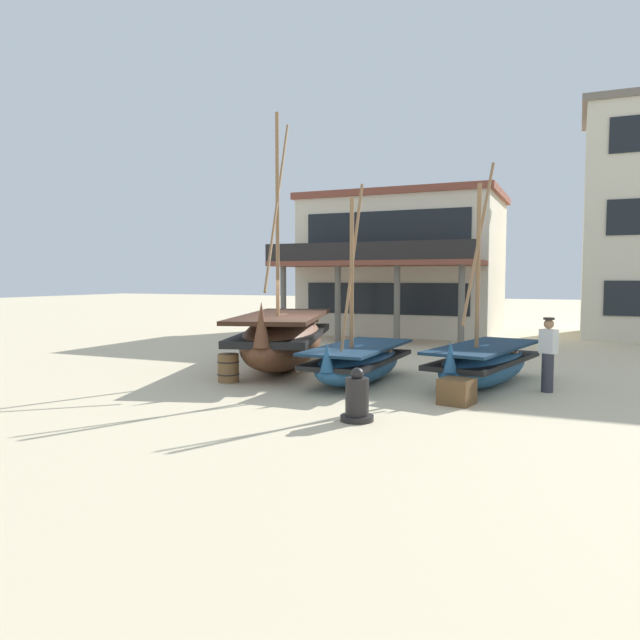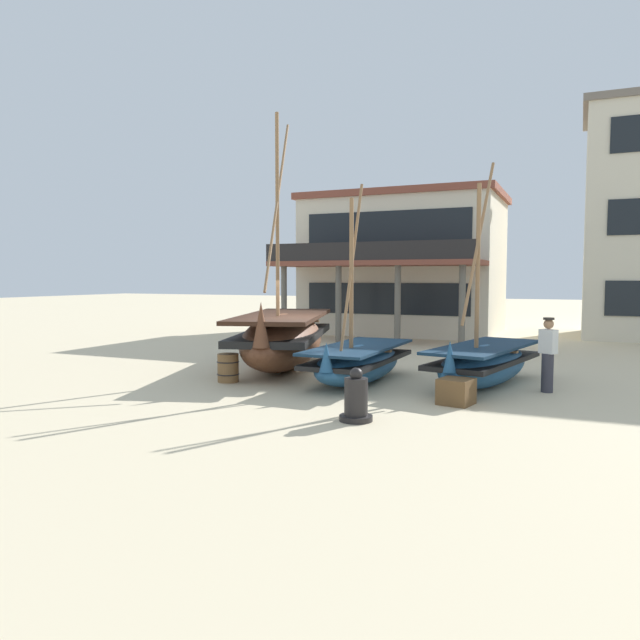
# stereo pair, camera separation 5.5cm
# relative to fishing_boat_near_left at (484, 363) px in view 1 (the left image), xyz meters

# --- Properties ---
(ground_plane) EXTENTS (120.00, 120.00, 0.00)m
(ground_plane) POSITION_rel_fishing_boat_near_left_xyz_m (-4.53, -0.42, -0.55)
(ground_plane) COLOR beige
(fishing_boat_near_left) EXTENTS (2.32, 4.44, 5.31)m
(fishing_boat_near_left) POSITION_rel_fishing_boat_near_left_xyz_m (0.00, 0.00, 0.00)
(fishing_boat_near_left) COLOR #23517A
(fishing_boat_near_left) RESTS_ON ground
(fishing_boat_centre_large) EXTENTS (3.75, 6.32, 7.04)m
(fishing_boat_centre_large) POSITION_rel_fishing_boat_near_left_xyz_m (-5.62, 0.45, 0.31)
(fishing_boat_centre_large) COLOR brown
(fishing_boat_centre_large) RESTS_ON ground
(fishing_boat_far_right) EXTENTS (1.63, 4.19, 4.85)m
(fishing_boat_far_right) POSITION_rel_fishing_boat_near_left_xyz_m (-2.89, -0.80, -0.03)
(fishing_boat_far_right) COLOR #23517A
(fishing_boat_far_right) RESTS_ON ground
(fisherman_by_hull) EXTENTS (0.42, 0.37, 1.68)m
(fisherman_by_hull) POSITION_rel_fishing_boat_near_left_xyz_m (1.43, -0.28, 0.29)
(fisherman_by_hull) COLOR #33333D
(fisherman_by_hull) RESTS_ON ground
(capstan_winch) EXTENTS (0.61, 0.61, 0.97)m
(capstan_winch) POSITION_rel_fishing_boat_near_left_xyz_m (-1.58, -4.52, -0.16)
(capstan_winch) COLOR black
(capstan_winch) RESTS_ON ground
(wooden_barrel) EXTENTS (0.56, 0.56, 0.70)m
(wooden_barrel) POSITION_rel_fishing_boat_near_left_xyz_m (-5.85, -2.05, -0.20)
(wooden_barrel) COLOR brown
(wooden_barrel) RESTS_ON ground
(cargo_crate) EXTENTS (0.75, 0.75, 0.53)m
(cargo_crate) POSITION_rel_fishing_boat_near_left_xyz_m (-0.19, -2.39, -0.28)
(cargo_crate) COLOR brown
(cargo_crate) RESTS_ON ground
(harbor_building_main) EXTENTS (8.86, 8.86, 6.37)m
(harbor_building_main) POSITION_rel_fishing_boat_near_left_xyz_m (-5.54, 12.71, 2.65)
(harbor_building_main) COLOR beige
(harbor_building_main) RESTS_ON ground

